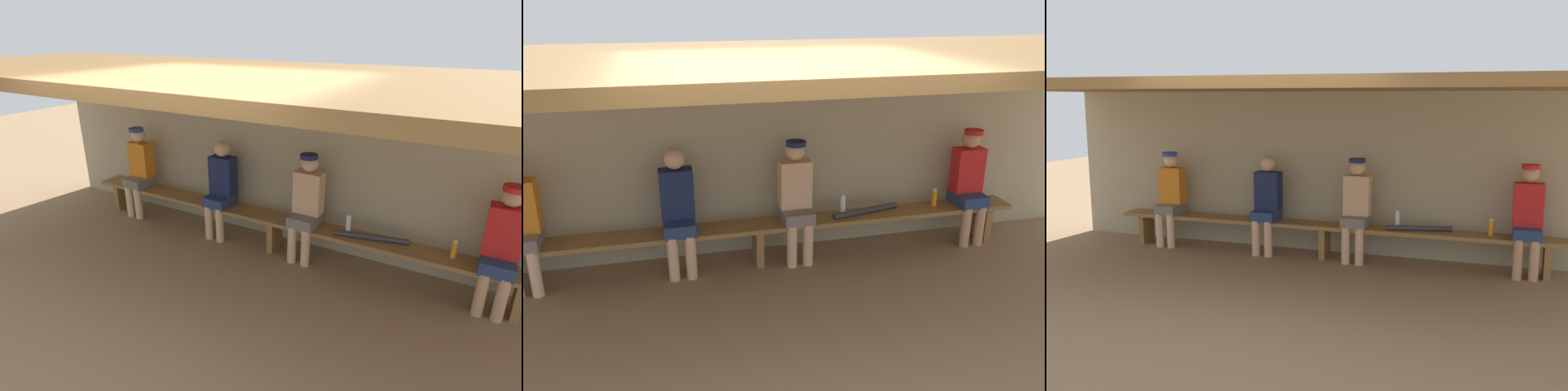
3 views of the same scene
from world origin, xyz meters
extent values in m
plane|color=#8C6D4C|center=(0.00, 0.00, 0.00)|extent=(24.00, 24.00, 0.00)
cube|color=tan|center=(0.00, 2.00, 1.10)|extent=(8.00, 0.20, 2.20)
cube|color=brown|center=(0.00, 0.70, 2.26)|extent=(8.00, 2.80, 0.12)
cube|color=olive|center=(0.00, 1.55, 0.43)|extent=(6.00, 0.36, 0.05)
cube|color=olive|center=(-2.75, 1.55, 0.21)|extent=(0.08, 0.29, 0.41)
cube|color=olive|center=(0.00, 1.55, 0.21)|extent=(0.08, 0.29, 0.41)
cube|color=olive|center=(2.75, 1.55, 0.21)|extent=(0.08, 0.29, 0.41)
cube|color=slate|center=(-2.32, 1.53, 0.53)|extent=(0.32, 0.40, 0.14)
cylinder|color=beige|center=(-2.41, 1.37, 0.24)|extent=(0.11, 0.11, 0.48)
cylinder|color=beige|center=(-2.23, 1.37, 0.24)|extent=(0.11, 0.11, 0.48)
cube|color=orange|center=(-2.32, 1.61, 0.86)|extent=(0.34, 0.20, 0.52)
sphere|color=beige|center=(-2.32, 1.61, 1.23)|extent=(0.21, 0.21, 0.21)
cylinder|color=#2D47A5|center=(-2.32, 1.57, 1.32)|extent=(0.21, 0.21, 0.05)
cube|color=navy|center=(2.51, 1.53, 0.53)|extent=(0.32, 0.40, 0.14)
cylinder|color=tan|center=(2.42, 1.37, 0.24)|extent=(0.11, 0.11, 0.48)
cylinder|color=tan|center=(2.60, 1.37, 0.24)|extent=(0.11, 0.11, 0.48)
cube|color=red|center=(2.51, 1.61, 0.86)|extent=(0.34, 0.20, 0.52)
sphere|color=tan|center=(2.51, 1.61, 1.23)|extent=(0.21, 0.21, 0.21)
cylinder|color=red|center=(2.51, 1.57, 1.32)|extent=(0.21, 0.21, 0.05)
cube|color=navy|center=(-0.83, 1.53, 0.53)|extent=(0.32, 0.40, 0.14)
cylinder|color=#DBAD84|center=(-0.92, 1.37, 0.24)|extent=(0.11, 0.11, 0.48)
cylinder|color=#DBAD84|center=(-0.74, 1.37, 0.24)|extent=(0.11, 0.11, 0.48)
cube|color=#19234C|center=(-0.83, 1.61, 0.86)|extent=(0.34, 0.20, 0.52)
sphere|color=#DBAD84|center=(-0.83, 1.61, 1.23)|extent=(0.21, 0.21, 0.21)
cube|color=slate|center=(0.43, 1.53, 0.53)|extent=(0.32, 0.40, 0.14)
cylinder|color=#DBAD84|center=(0.34, 1.37, 0.24)|extent=(0.11, 0.11, 0.48)
cylinder|color=#DBAD84|center=(0.52, 1.37, 0.24)|extent=(0.11, 0.11, 0.48)
cube|color=#DBAD84|center=(0.43, 1.61, 0.86)|extent=(0.34, 0.20, 0.52)
sphere|color=#DBAD84|center=(0.43, 1.61, 1.23)|extent=(0.21, 0.21, 0.21)
cylinder|color=#19234C|center=(0.43, 1.57, 1.32)|extent=(0.21, 0.21, 0.05)
cylinder|color=silver|center=(0.96, 1.56, 0.57)|extent=(0.06, 0.06, 0.22)
cylinder|color=white|center=(0.96, 1.56, 0.69)|extent=(0.04, 0.04, 0.02)
cylinder|color=orange|center=(2.10, 1.58, 0.55)|extent=(0.06, 0.06, 0.18)
cylinder|color=white|center=(2.10, 1.58, 0.65)|extent=(0.04, 0.04, 0.02)
cylinder|color=#333338|center=(1.24, 1.55, 0.49)|extent=(0.82, 0.24, 0.07)
camera|label=1|loc=(2.25, -2.74, 2.71)|focal=28.79mm
camera|label=2|loc=(-0.99, -3.66, 2.77)|focal=37.03mm
camera|label=3|loc=(2.12, -5.58, 2.12)|focal=39.57mm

